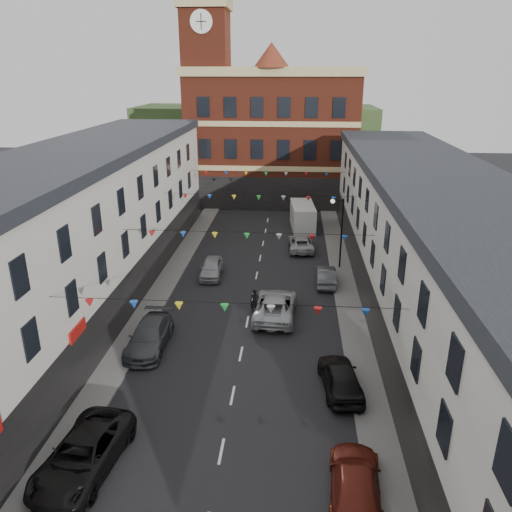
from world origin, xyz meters
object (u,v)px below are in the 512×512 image
(car_right_c, at_px, (355,483))
(white_van, at_px, (303,216))
(car_left_d, at_px, (149,336))
(car_right_d, at_px, (341,378))
(car_left_e, at_px, (212,268))
(car_left_c, at_px, (83,454))
(street_lamp, at_px, (339,224))
(car_right_f, at_px, (301,243))
(moving_car, at_px, (275,305))
(pedestrian, at_px, (255,301))
(car_right_e, at_px, (326,276))

(car_right_c, distance_m, white_van, 35.42)
(car_left_d, relative_size, car_right_d, 1.15)
(car_left_e, bearing_deg, car_left_c, -97.76)
(car_left_c, xyz_separation_m, car_right_d, (11.00, 6.35, 0.00))
(street_lamp, xyz_separation_m, car_right_f, (-2.95, 4.48, -3.24))
(car_right_f, relative_size, moving_car, 0.83)
(car_left_c, distance_m, car_left_e, 21.16)
(car_right_c, height_order, car_right_d, car_right_d)
(car_left_e, xyz_separation_m, moving_car, (5.40, -6.63, 0.09))
(car_right_d, bearing_deg, car_left_d, -24.38)
(street_lamp, height_order, pedestrian, street_lamp)
(car_left_c, xyz_separation_m, moving_car, (7.30, 14.44, 0.02))
(car_right_f, height_order, moving_car, moving_car)
(car_right_c, distance_m, car_right_e, 20.76)
(car_left_d, relative_size, car_left_e, 1.26)
(car_right_f, height_order, pedestrian, pedestrian)
(car_right_e, bearing_deg, car_right_f, -74.75)
(moving_car, bearing_deg, street_lamp, -114.81)
(street_lamp, height_order, car_left_c, street_lamp)
(moving_car, distance_m, pedestrian, 1.51)
(moving_car, bearing_deg, pedestrian, -14.93)
(car_right_e, bearing_deg, moving_car, 58.72)
(car_left_c, distance_m, pedestrian, 16.01)
(car_left_e, distance_m, pedestrian, 7.33)
(car_left_d, distance_m, car_right_e, 15.12)
(street_lamp, bearing_deg, car_left_e, -166.64)
(street_lamp, distance_m, moving_car, 10.68)
(car_right_e, xyz_separation_m, pedestrian, (-5.14, -5.28, 0.18))
(street_lamp, distance_m, car_right_f, 6.26)
(street_lamp, height_order, car_left_d, street_lamp)
(car_left_d, xyz_separation_m, moving_car, (7.30, 4.64, 0.03))
(car_right_c, relative_size, car_right_e, 1.20)
(car_left_c, relative_size, car_left_d, 1.06)
(car_left_e, bearing_deg, car_right_d, -60.89)
(car_left_c, xyz_separation_m, pedestrian, (5.86, 14.90, 0.07))
(white_van, bearing_deg, car_right_e, -88.08)
(car_left_e, bearing_deg, pedestrian, -59.89)
(car_left_e, bearing_deg, street_lamp, 10.76)
(car_left_c, xyz_separation_m, car_right_f, (9.10, 27.96, -0.11))
(car_right_e, distance_m, pedestrian, 7.37)
(car_right_d, height_order, moving_car, moving_car)
(pedestrian, bearing_deg, car_left_e, 117.78)
(car_left_c, bearing_deg, car_right_e, 68.16)
(car_left_d, height_order, car_right_d, car_right_d)
(car_right_e, height_order, moving_car, moving_car)
(car_right_f, distance_m, pedestrian, 13.45)
(car_left_d, height_order, moving_car, moving_car)
(street_lamp, height_order, car_right_c, street_lamp)
(street_lamp, xyz_separation_m, car_right_d, (-1.05, -17.14, -3.13))
(car_right_e, bearing_deg, car_left_d, 44.87)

